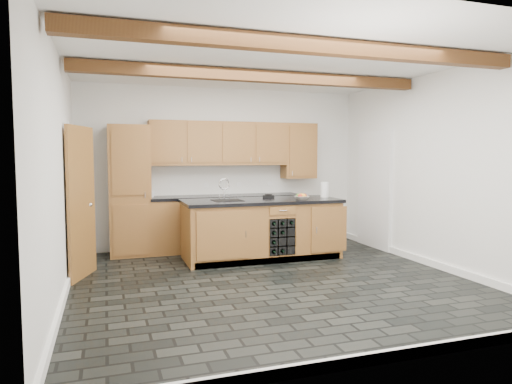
# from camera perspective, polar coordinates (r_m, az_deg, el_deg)

# --- Properties ---
(ground) EXTENTS (5.00, 5.00, 0.00)m
(ground) POSITION_cam_1_polar(r_m,az_deg,el_deg) (6.01, 2.00, -11.02)
(ground) COLOR black
(ground) RESTS_ON ground
(room_shell) EXTENTS (5.01, 5.00, 5.00)m
(room_shell) POSITION_cam_1_polar(r_m,az_deg,el_deg) (6.26, -0.38, 3.76)
(room_shell) COLOR white
(room_shell) RESTS_ON ground
(back_cabinetry) EXTENTS (3.65, 0.62, 2.20)m
(back_cabinetry) POSITION_cam_1_polar(r_m,az_deg,el_deg) (7.86, -6.22, -0.10)
(back_cabinetry) COLOR #995E31
(back_cabinetry) RESTS_ON ground
(island) EXTENTS (2.48, 0.96, 0.93)m
(island) POSITION_cam_1_polar(r_m,az_deg,el_deg) (7.19, 0.75, -4.64)
(island) COLOR #995E31
(island) RESTS_ON ground
(faucet) EXTENTS (0.45, 0.40, 0.34)m
(faucet) POSITION_cam_1_polar(r_m,az_deg,el_deg) (7.02, -3.68, -0.76)
(faucet) COLOR black
(faucet) RESTS_ON island
(kitchen_scale) EXTENTS (0.21, 0.15, 0.06)m
(kitchen_scale) POSITION_cam_1_polar(r_m,az_deg,el_deg) (7.44, 1.57, -0.51)
(kitchen_scale) COLOR black
(kitchen_scale) RESTS_ON island
(fruit_bowl) EXTENTS (0.24, 0.24, 0.06)m
(fruit_bowl) POSITION_cam_1_polar(r_m,az_deg,el_deg) (7.18, 5.73, -0.71)
(fruit_bowl) COLOR beige
(fruit_bowl) RESTS_ON island
(fruit_cluster) EXTENTS (0.16, 0.17, 0.07)m
(fruit_cluster) POSITION_cam_1_polar(r_m,az_deg,el_deg) (7.18, 5.73, -0.47)
(fruit_cluster) COLOR #AB2216
(fruit_cluster) RESTS_ON fruit_bowl
(paper_towel) EXTENTS (0.13, 0.13, 0.25)m
(paper_towel) POSITION_cam_1_polar(r_m,az_deg,el_deg) (7.61, 8.57, 0.28)
(paper_towel) COLOR white
(paper_towel) RESTS_ON island
(mug) EXTENTS (0.11, 0.11, 0.10)m
(mug) POSITION_cam_1_polar(r_m,az_deg,el_deg) (7.69, -12.92, -0.29)
(mug) COLOR white
(mug) RESTS_ON back_cabinetry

